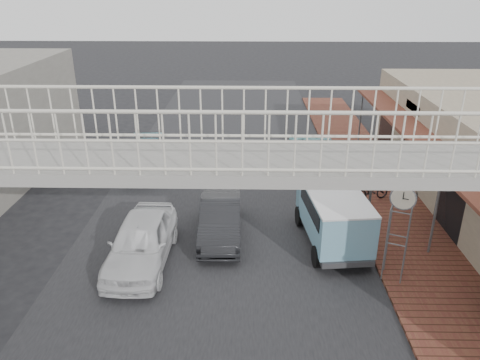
{
  "coord_description": "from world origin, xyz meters",
  "views": [
    {
      "loc": [
        0.99,
        -12.32,
        8.29
      ],
      "look_at": [
        0.67,
        2.91,
        1.8
      ],
      "focal_mm": 35.0,
      "sensor_mm": 36.0,
      "label": 1
    }
  ],
  "objects_px": {
    "street_clock": "(403,201)",
    "angkot_curb": "(315,150)",
    "arrow_sign": "(394,176)",
    "dark_sedan": "(220,220)",
    "angkot_far": "(144,158)",
    "motorcycle_far": "(350,178)",
    "angkot_van": "(334,212)",
    "motorcycle_near": "(372,191)",
    "white_hatchback": "(141,241)"
  },
  "relations": [
    {
      "from": "motorcycle_near",
      "to": "arrow_sign",
      "type": "relative_size",
      "value": 0.58
    },
    {
      "from": "arrow_sign",
      "to": "dark_sedan",
      "type": "bearing_deg",
      "value": -155.14
    },
    {
      "from": "dark_sedan",
      "to": "angkot_curb",
      "type": "height_order",
      "value": "dark_sedan"
    },
    {
      "from": "angkot_far",
      "to": "arrow_sign",
      "type": "distance_m",
      "value": 11.69
    },
    {
      "from": "angkot_far",
      "to": "white_hatchback",
      "type": "bearing_deg",
      "value": -82.89
    },
    {
      "from": "white_hatchback",
      "to": "dark_sedan",
      "type": "bearing_deg",
      "value": 36.39
    },
    {
      "from": "white_hatchback",
      "to": "dark_sedan",
      "type": "distance_m",
      "value": 2.92
    },
    {
      "from": "white_hatchback",
      "to": "motorcycle_far",
      "type": "relative_size",
      "value": 2.92
    },
    {
      "from": "street_clock",
      "to": "angkot_curb",
      "type": "bearing_deg",
      "value": 118.97
    },
    {
      "from": "motorcycle_near",
      "to": "motorcycle_far",
      "type": "bearing_deg",
      "value": 2.92
    },
    {
      "from": "angkot_far",
      "to": "motorcycle_far",
      "type": "bearing_deg",
      "value": -17.18
    },
    {
      "from": "dark_sedan",
      "to": "motorcycle_near",
      "type": "xyz_separation_m",
      "value": [
        5.94,
        2.86,
        -0.14
      ]
    },
    {
      "from": "street_clock",
      "to": "dark_sedan",
      "type": "bearing_deg",
      "value": 177.61
    },
    {
      "from": "angkot_curb",
      "to": "angkot_far",
      "type": "distance_m",
      "value": 8.28
    },
    {
      "from": "motorcycle_far",
      "to": "angkot_curb",
      "type": "bearing_deg",
      "value": 17.44
    },
    {
      "from": "white_hatchback",
      "to": "arrow_sign",
      "type": "distance_m",
      "value": 8.52
    },
    {
      "from": "angkot_curb",
      "to": "motorcycle_far",
      "type": "relative_size",
      "value": 3.08
    },
    {
      "from": "white_hatchback",
      "to": "motorcycle_near",
      "type": "relative_size",
      "value": 2.8
    },
    {
      "from": "dark_sedan",
      "to": "angkot_curb",
      "type": "xyz_separation_m",
      "value": [
        4.2,
        7.39,
        -0.0
      ]
    },
    {
      "from": "angkot_curb",
      "to": "motorcycle_far",
      "type": "bearing_deg",
      "value": 105.68
    },
    {
      "from": "motorcycle_far",
      "to": "street_clock",
      "type": "bearing_deg",
      "value": 179.0
    },
    {
      "from": "motorcycle_far",
      "to": "angkot_van",
      "type": "bearing_deg",
      "value": 160.85
    },
    {
      "from": "angkot_curb",
      "to": "angkot_far",
      "type": "height_order",
      "value": "angkot_curb"
    },
    {
      "from": "angkot_curb",
      "to": "arrow_sign",
      "type": "relative_size",
      "value": 1.71
    },
    {
      "from": "white_hatchback",
      "to": "motorcycle_near",
      "type": "xyz_separation_m",
      "value": [
        8.33,
        4.55,
        -0.24
      ]
    },
    {
      "from": "arrow_sign",
      "to": "street_clock",
      "type": "bearing_deg",
      "value": -76.84
    },
    {
      "from": "dark_sedan",
      "to": "angkot_far",
      "type": "xyz_separation_m",
      "value": [
        -4.0,
        6.22,
        -0.04
      ]
    },
    {
      "from": "angkot_far",
      "to": "arrow_sign",
      "type": "xyz_separation_m",
      "value": [
        9.8,
        -6.13,
        1.7
      ]
    },
    {
      "from": "angkot_far",
      "to": "motorcycle_far",
      "type": "xyz_separation_m",
      "value": [
        9.3,
        -2.1,
        -0.06
      ]
    },
    {
      "from": "angkot_curb",
      "to": "angkot_van",
      "type": "xyz_separation_m",
      "value": [
        -0.39,
        -7.86,
        0.58
      ]
    },
    {
      "from": "angkot_far",
      "to": "angkot_van",
      "type": "bearing_deg",
      "value": -45.03
    },
    {
      "from": "angkot_curb",
      "to": "white_hatchback",
      "type": "bearing_deg",
      "value": 51.12
    },
    {
      "from": "angkot_far",
      "to": "motorcycle_far",
      "type": "height_order",
      "value": "angkot_far"
    },
    {
      "from": "angkot_van",
      "to": "motorcycle_far",
      "type": "bearing_deg",
      "value": 66.05
    },
    {
      "from": "white_hatchback",
      "to": "dark_sedan",
      "type": "relative_size",
      "value": 1.11
    },
    {
      "from": "angkot_van",
      "to": "arrow_sign",
      "type": "xyz_separation_m",
      "value": [
        2.0,
        0.56,
        1.08
      ]
    },
    {
      "from": "angkot_curb",
      "to": "street_clock",
      "type": "relative_size",
      "value": 1.56
    },
    {
      "from": "white_hatchback",
      "to": "motorcycle_near",
      "type": "bearing_deg",
      "value": 29.79
    },
    {
      "from": "angkot_van",
      "to": "street_clock",
      "type": "xyz_separation_m",
      "value": [
        1.51,
        -1.99,
        1.37
      ]
    },
    {
      "from": "angkot_van",
      "to": "street_clock",
      "type": "height_order",
      "value": "street_clock"
    },
    {
      "from": "dark_sedan",
      "to": "motorcycle_near",
      "type": "relative_size",
      "value": 2.52
    },
    {
      "from": "motorcycle_near",
      "to": "angkot_van",
      "type": "bearing_deg",
      "value": 123.18
    },
    {
      "from": "motorcycle_far",
      "to": "arrow_sign",
      "type": "relative_size",
      "value": 0.56
    },
    {
      "from": "angkot_curb",
      "to": "street_clock",
      "type": "xyz_separation_m",
      "value": [
        1.12,
        -9.85,
        1.95
      ]
    },
    {
      "from": "white_hatchback",
      "to": "dark_sedan",
      "type": "xyz_separation_m",
      "value": [
        2.39,
        1.68,
        -0.1
      ]
    },
    {
      "from": "white_hatchback",
      "to": "angkot_van",
      "type": "xyz_separation_m",
      "value": [
        6.19,
        1.21,
        0.48
      ]
    },
    {
      "from": "angkot_far",
      "to": "angkot_van",
      "type": "distance_m",
      "value": 10.3
    },
    {
      "from": "street_clock",
      "to": "arrow_sign",
      "type": "bearing_deg",
      "value": 101.67
    },
    {
      "from": "motorcycle_near",
      "to": "motorcycle_far",
      "type": "xyz_separation_m",
      "value": [
        -0.64,
        1.25,
        0.04
      ]
    },
    {
      "from": "motorcycle_far",
      "to": "arrow_sign",
      "type": "xyz_separation_m",
      "value": [
        0.5,
        -4.03,
        1.76
      ]
    }
  ]
}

